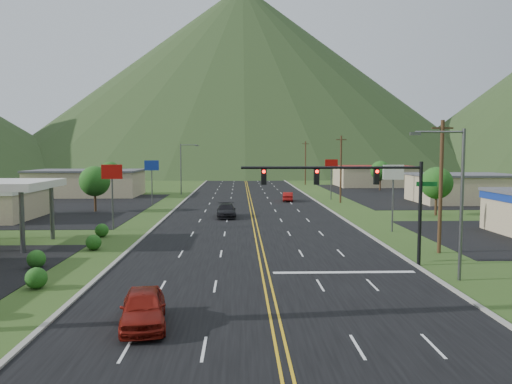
{
  "coord_description": "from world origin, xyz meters",
  "views": [
    {
      "loc": [
        -1.6,
        -18.8,
        7.68
      ],
      "look_at": [
        -0.31,
        20.05,
        4.5
      ],
      "focal_mm": 35.0,
      "sensor_mm": 36.0,
      "label": 1
    }
  ],
  "objects_px": {
    "car_red_near": "(143,308)",
    "traffic_signal": "(361,187)",
    "car_red_far": "(288,197)",
    "streetlight_west": "(183,165)",
    "car_dark_mid": "(226,211)",
    "streetlight_east": "(457,194)"
  },
  "relations": [
    {
      "from": "streetlight_west",
      "to": "car_red_far",
      "type": "bearing_deg",
      "value": -36.04
    },
    {
      "from": "car_red_near",
      "to": "traffic_signal",
      "type": "bearing_deg",
      "value": 33.7
    },
    {
      "from": "car_red_near",
      "to": "streetlight_east",
      "type": "bearing_deg",
      "value": 14.4
    },
    {
      "from": "streetlight_east",
      "to": "car_red_far",
      "type": "xyz_separation_m",
      "value": [
        -5.33,
        47.25,
        -4.49
      ]
    },
    {
      "from": "traffic_signal",
      "to": "streetlight_west",
      "type": "relative_size",
      "value": 1.46
    },
    {
      "from": "traffic_signal",
      "to": "car_red_far",
      "type": "distance_m",
      "value": 43.51
    },
    {
      "from": "streetlight_west",
      "to": "car_dark_mid",
      "type": "xyz_separation_m",
      "value": [
        8.53,
        -31.32,
        -4.4
      ]
    },
    {
      "from": "streetlight_east",
      "to": "car_red_near",
      "type": "height_order",
      "value": "streetlight_east"
    },
    {
      "from": "car_red_far",
      "to": "car_dark_mid",
      "type": "bearing_deg",
      "value": 71.27
    },
    {
      "from": "car_red_near",
      "to": "car_dark_mid",
      "type": "distance_m",
      "value": 36.09
    },
    {
      "from": "streetlight_east",
      "to": "car_red_near",
      "type": "relative_size",
      "value": 1.89
    },
    {
      "from": "traffic_signal",
      "to": "streetlight_west",
      "type": "distance_m",
      "value": 58.88
    },
    {
      "from": "streetlight_east",
      "to": "car_red_far",
      "type": "relative_size",
      "value": 2.14
    },
    {
      "from": "car_red_near",
      "to": "car_dark_mid",
      "type": "height_order",
      "value": "car_red_near"
    },
    {
      "from": "traffic_signal",
      "to": "car_red_near",
      "type": "distance_m",
      "value": 17.32
    },
    {
      "from": "streetlight_east",
      "to": "car_dark_mid",
      "type": "relative_size",
      "value": 1.68
    },
    {
      "from": "car_red_near",
      "to": "car_dark_mid",
      "type": "xyz_separation_m",
      "value": [
        2.68,
        35.99,
        -0.03
      ]
    },
    {
      "from": "traffic_signal",
      "to": "streetlight_east",
      "type": "relative_size",
      "value": 1.46
    },
    {
      "from": "streetlight_west",
      "to": "car_dark_mid",
      "type": "relative_size",
      "value": 1.68
    },
    {
      "from": "car_red_near",
      "to": "car_red_far",
      "type": "bearing_deg",
      "value": 69.04
    },
    {
      "from": "car_dark_mid",
      "to": "car_red_far",
      "type": "xyz_separation_m",
      "value": [
        8.99,
        18.57,
        -0.08
      ]
    },
    {
      "from": "streetlight_west",
      "to": "car_red_near",
      "type": "relative_size",
      "value": 1.89
    }
  ]
}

